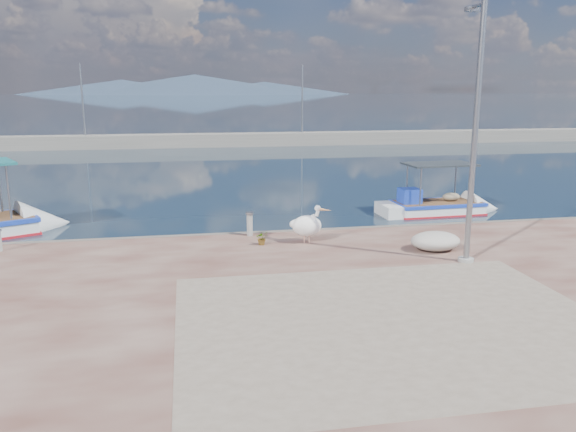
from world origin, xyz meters
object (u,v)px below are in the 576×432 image
Objects in this scene: boat_right at (436,209)px; lamp_post at (474,145)px; bollard_near at (250,223)px; pelican at (307,225)px.

lamp_post is (-2.90, -8.16, 3.60)m from boat_right.
lamp_post is 7.49m from bollard_near.
lamp_post is at bearing -14.83° from pelican.
bollard_near is (-1.70, 1.22, -0.15)m from pelican.
lamp_post reaches higher than bollard_near.
bollard_near is (-8.60, -4.22, 0.73)m from boat_right.
pelican is at bearing 145.71° from lamp_post.
lamp_post is (4.00, -2.72, 2.72)m from pelican.
lamp_post is 8.79× the size of bollard_near.
boat_right reaches higher than pelican.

